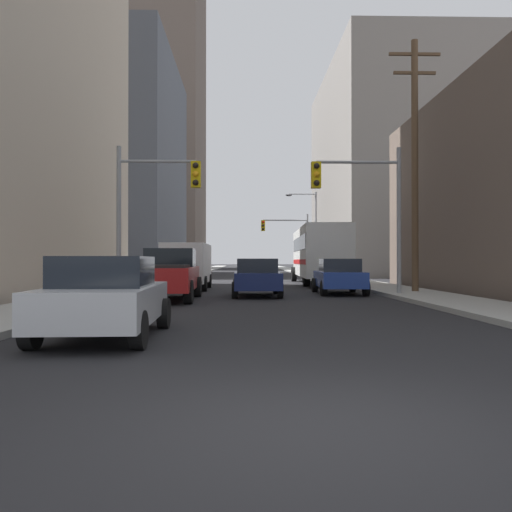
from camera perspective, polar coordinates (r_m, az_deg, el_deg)
The scene contains 17 objects.
ground_plane at distance 4.79m, azimuth 6.61°, elevation -18.04°, with size 400.00×400.00×0.00m, color black.
sidewalk_left at distance 54.84m, azimuth -7.31°, elevation -1.92°, with size 2.72×160.00×0.15m, color #9E9E99.
sidewalk_right at distance 54.99m, azimuth 6.01°, elevation -1.91°, with size 2.72×160.00×0.15m, color #9E9E99.
city_bus at distance 32.82m, azimuth 6.80°, elevation 0.36°, with size 2.92×11.58×3.40m.
pickup_truck_red at distance 19.66m, azimuth -9.51°, elevation -1.97°, with size 2.20×5.44×1.90m.
cargo_van_white at distance 26.49m, azimuth -7.39°, elevation -0.83°, with size 2.16×5.23×2.26m.
sedan_silver at distance 10.25m, azimuth -15.86°, elevation -4.24°, with size 1.95×4.26×1.52m.
sedan_navy at distance 21.41m, azimuth 0.07°, elevation -2.29°, with size 1.95×4.23×1.52m.
sedan_blue at distance 23.02m, azimuth 8.94°, elevation -2.16°, with size 1.95×4.26×1.52m.
traffic_signal_near_left at distance 21.55m, azimuth -10.92°, elevation 6.38°, with size 3.34×0.44×6.00m.
traffic_signal_near_right at distance 21.77m, azimuth 11.25°, elevation 6.35°, with size 3.63×0.44×6.00m.
traffic_signal_far_right at distance 52.00m, azimuth 3.37°, elevation 2.42°, with size 4.65×0.44×6.00m.
utility_pole_right at distance 23.81m, azimuth 16.75°, elevation 9.83°, with size 2.20×0.28×10.84m.
street_lamp_right at distance 46.82m, azimuth 5.93°, elevation 3.35°, with size 2.76×0.32×7.50m.
building_left_mid_office at distance 60.13m, azimuth -20.15°, elevation 9.03°, with size 23.69×22.62×22.72m, color #4C515B.
building_left_far_tower at distance 103.33m, azimuth -12.17°, elevation 18.16°, with size 21.52×23.49×68.92m, color #66564C.
building_right_mid_block at distance 57.87m, azimuth 15.68°, elevation 8.62°, with size 16.16×24.98×21.17m, color gray.
Camera 1 is at (-0.63, -4.52, 1.45)m, focal length 37.12 mm.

